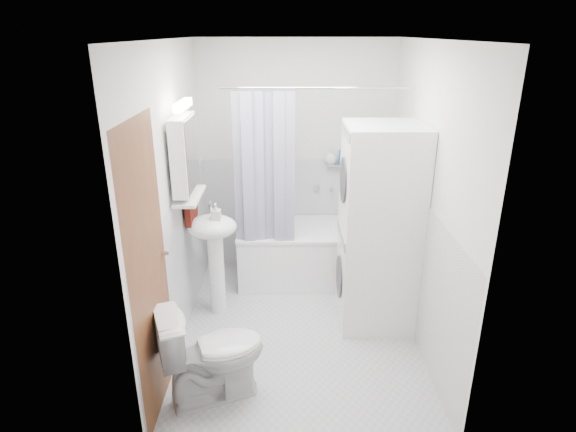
{
  "coord_description": "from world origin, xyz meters",
  "views": [
    {
      "loc": [
        -0.1,
        -3.61,
        2.46
      ],
      "look_at": [
        -0.09,
        0.15,
        1.01
      ],
      "focal_mm": 30.0,
      "sensor_mm": 36.0,
      "label": 1
    }
  ],
  "objects_px": {
    "sink": "(213,242)",
    "toilet": "(213,353)",
    "washer_dryer": "(379,229)",
    "bathtub": "(313,251)"
  },
  "relations": [
    {
      "from": "sink",
      "to": "toilet",
      "type": "distance_m",
      "value": 1.18
    },
    {
      "from": "sink",
      "to": "washer_dryer",
      "type": "xyz_separation_m",
      "value": [
        1.43,
        -0.15,
        0.18
      ]
    },
    {
      "from": "bathtub",
      "to": "sink",
      "type": "distance_m",
      "value": 1.18
    },
    {
      "from": "bathtub",
      "to": "washer_dryer",
      "type": "relative_size",
      "value": 0.86
    },
    {
      "from": "bathtub",
      "to": "washer_dryer",
      "type": "xyz_separation_m",
      "value": [
        0.51,
        -0.77,
        0.57
      ]
    },
    {
      "from": "sink",
      "to": "toilet",
      "type": "xyz_separation_m",
      "value": [
        0.13,
        -1.12,
        -0.34
      ]
    },
    {
      "from": "washer_dryer",
      "to": "toilet",
      "type": "height_order",
      "value": "washer_dryer"
    },
    {
      "from": "sink",
      "to": "toilet",
      "type": "height_order",
      "value": "sink"
    },
    {
      "from": "bathtub",
      "to": "washer_dryer",
      "type": "distance_m",
      "value": 1.08
    },
    {
      "from": "sink",
      "to": "bathtub",
      "type": "bearing_deg",
      "value": 34.08
    }
  ]
}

